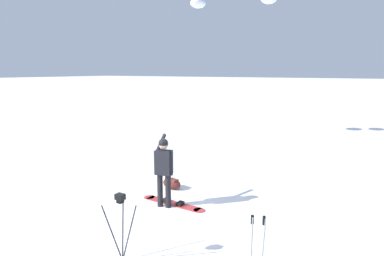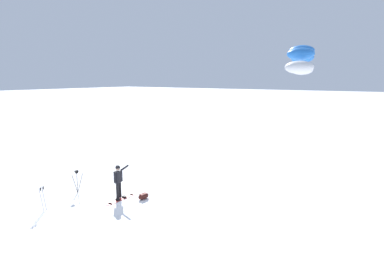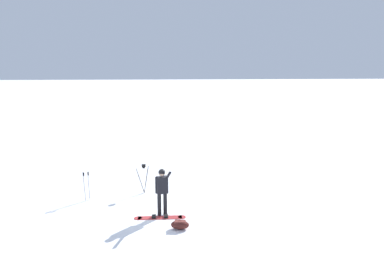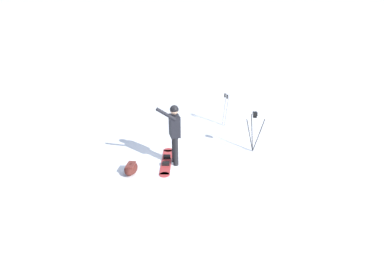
# 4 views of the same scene
# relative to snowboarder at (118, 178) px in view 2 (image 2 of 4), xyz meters

# --- Properties ---
(ground_plane) EXTENTS (300.00, 300.00, 0.00)m
(ground_plane) POSITION_rel_snowboarder_xyz_m (0.28, 0.24, -1.07)
(ground_plane) COLOR white
(snowboarder) EXTENTS (0.66, 0.58, 1.78)m
(snowboarder) POSITION_rel_snowboarder_xyz_m (0.00, 0.00, 0.00)
(snowboarder) COLOR black
(snowboarder) RESTS_ON ground_plane
(snowboard) EXTENTS (0.34, 1.86, 0.10)m
(snowboard) POSITION_rel_snowboarder_xyz_m (-0.25, 0.09, -1.05)
(snowboard) COLOR #B23333
(snowboard) RESTS_ON ground_plane
(traction_kite) EXTENTS (1.78, 4.13, 1.11)m
(traction_kite) POSITION_rel_snowboarder_xyz_m (-8.33, -1.97, 5.77)
(traction_kite) COLOR white
(gear_bag_large) EXTENTS (0.42, 0.65, 0.29)m
(gear_bag_large) POSITION_rel_snowboarder_xyz_m (-1.18, -0.57, -0.92)
(gear_bag_large) COLOR #4C1E19
(gear_bag_large) RESTS_ON ground_plane
(camera_tripod) EXTENTS (0.56, 0.54, 1.27)m
(camera_tripod) POSITION_rel_snowboarder_xyz_m (2.37, 0.75, -0.16)
(camera_tripod) COLOR #262628
(camera_tripod) RESTS_ON ground_plane
(ski_poles) EXTENTS (0.22, 0.27, 1.16)m
(ski_poles) POSITION_rel_snowboarder_xyz_m (1.79, 3.05, -0.30)
(ski_poles) COLOR gray
(ski_poles) RESTS_ON ground_plane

